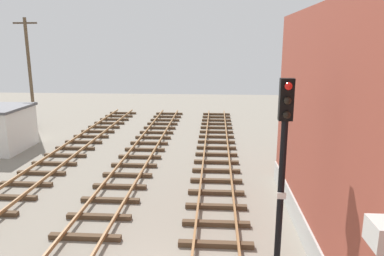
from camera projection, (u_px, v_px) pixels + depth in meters
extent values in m
cube|color=#4C3826|center=(216.00, 244.00, 11.91)|extent=(2.50, 0.24, 0.18)
cube|color=#4C3826|center=(216.00, 224.00, 13.29)|extent=(2.50, 0.24, 0.18)
cube|color=#4C3826|center=(216.00, 207.00, 14.68)|extent=(2.50, 0.24, 0.18)
cube|color=#4C3826|center=(216.00, 193.00, 16.07)|extent=(2.50, 0.24, 0.18)
cube|color=#4C3826|center=(216.00, 181.00, 17.45)|extent=(2.50, 0.24, 0.18)
cube|color=#4C3826|center=(216.00, 171.00, 18.84)|extent=(2.50, 0.24, 0.18)
cube|color=#4C3826|center=(216.00, 162.00, 20.23)|extent=(2.50, 0.24, 0.18)
cube|color=#4C3826|center=(216.00, 154.00, 21.61)|extent=(2.50, 0.24, 0.18)
cube|color=#4C3826|center=(216.00, 148.00, 23.00)|extent=(2.50, 0.24, 0.18)
cube|color=#4C3826|center=(216.00, 142.00, 24.39)|extent=(2.50, 0.24, 0.18)
cube|color=#4C3826|center=(216.00, 137.00, 25.77)|extent=(2.50, 0.24, 0.18)
cube|color=#4C3826|center=(216.00, 132.00, 27.16)|extent=(2.50, 0.24, 0.18)
cube|color=#4C3826|center=(216.00, 128.00, 28.54)|extent=(2.50, 0.24, 0.18)
cube|color=#4C3826|center=(216.00, 124.00, 29.93)|extent=(2.50, 0.24, 0.18)
cube|color=#4C3826|center=(216.00, 120.00, 31.32)|extent=(2.50, 0.24, 0.18)
cube|color=#4C3826|center=(216.00, 117.00, 32.70)|extent=(2.50, 0.24, 0.18)
cube|color=#4C3826|center=(216.00, 114.00, 34.09)|extent=(2.50, 0.24, 0.18)
cube|color=#4C3826|center=(85.00, 237.00, 12.36)|extent=(2.50, 0.24, 0.18)
cube|color=#4C3826|center=(99.00, 217.00, 13.82)|extent=(2.50, 0.24, 0.18)
cube|color=#4C3826|center=(110.00, 200.00, 15.29)|extent=(2.50, 0.24, 0.18)
cube|color=#4C3826|center=(120.00, 186.00, 16.75)|extent=(2.50, 0.24, 0.18)
cube|color=#4C3826|center=(127.00, 175.00, 18.22)|extent=(2.50, 0.24, 0.18)
cube|color=#4C3826|center=(134.00, 165.00, 19.68)|extent=(2.50, 0.24, 0.18)
cube|color=#4C3826|center=(140.00, 157.00, 21.15)|extent=(2.50, 0.24, 0.18)
cube|color=#4C3826|center=(145.00, 150.00, 22.62)|extent=(2.50, 0.24, 0.18)
cube|color=#4C3826|center=(149.00, 143.00, 24.08)|extent=(2.50, 0.24, 0.18)
cube|color=#4C3826|center=(153.00, 137.00, 25.55)|extent=(2.50, 0.24, 0.18)
cube|color=#4C3826|center=(157.00, 132.00, 27.01)|extent=(2.50, 0.24, 0.18)
cube|color=#4C3826|center=(160.00, 128.00, 28.48)|extent=(2.50, 0.24, 0.18)
cube|color=#4C3826|center=(162.00, 124.00, 29.94)|extent=(2.50, 0.24, 0.18)
cube|color=#4C3826|center=(165.00, 120.00, 31.41)|extent=(2.50, 0.24, 0.18)
cube|color=#4C3826|center=(167.00, 117.00, 32.88)|extent=(2.50, 0.24, 0.18)
cube|color=#4C3826|center=(169.00, 114.00, 34.34)|extent=(2.50, 0.24, 0.18)
cube|color=#4C3826|center=(8.00, 197.00, 15.58)|extent=(2.50, 0.24, 0.18)
cube|color=#4C3826|center=(26.00, 184.00, 17.04)|extent=(2.50, 0.24, 0.18)
cube|color=#4C3826|center=(41.00, 173.00, 18.51)|extent=(2.50, 0.24, 0.18)
cube|color=#4C3826|center=(54.00, 164.00, 19.97)|extent=(2.50, 0.24, 0.18)
cube|color=#4C3826|center=(65.00, 155.00, 21.44)|extent=(2.50, 0.24, 0.18)
cube|color=#4C3826|center=(75.00, 148.00, 22.91)|extent=(2.50, 0.24, 0.18)
cube|color=#4C3826|center=(84.00, 142.00, 24.37)|extent=(2.50, 0.24, 0.18)
cube|color=#4C3826|center=(91.00, 136.00, 25.84)|extent=(2.50, 0.24, 0.18)
cube|color=#4C3826|center=(98.00, 131.00, 27.30)|extent=(2.50, 0.24, 0.18)
cube|color=#4C3826|center=(104.00, 127.00, 28.77)|extent=(2.50, 0.24, 0.18)
cube|color=#4C3826|center=(109.00, 123.00, 30.23)|extent=(2.50, 0.24, 0.18)
cube|color=#4C3826|center=(114.00, 119.00, 31.70)|extent=(2.50, 0.24, 0.18)
cube|color=#4C3826|center=(119.00, 116.00, 33.17)|extent=(2.50, 0.24, 0.18)
cube|color=#4C3826|center=(123.00, 113.00, 34.63)|extent=(2.50, 0.24, 0.18)
cylinder|color=black|center=(280.00, 202.00, 9.97)|extent=(0.18, 0.18, 4.58)
cube|color=black|center=(286.00, 100.00, 9.33)|extent=(0.36, 0.24, 1.10)
sphere|color=red|center=(288.00, 86.00, 9.07)|extent=(0.20, 0.20, 0.20)
sphere|color=black|center=(288.00, 101.00, 9.16)|extent=(0.20, 0.20, 0.20)
sphere|color=black|center=(287.00, 115.00, 9.24)|extent=(0.20, 0.20, 0.20)
cube|color=white|center=(282.00, 196.00, 9.79)|extent=(0.24, 0.03, 0.18)
cube|color=silver|center=(384.00, 234.00, 5.95)|extent=(0.44, 0.60, 0.44)
cube|color=silver|center=(2.00, 130.00, 22.63)|extent=(2.80, 3.60, 2.60)
cube|color=black|center=(2.00, 120.00, 28.36)|extent=(4.20, 1.80, 0.80)
cube|color=#1E232D|center=(1.00, 111.00, 28.20)|extent=(2.31, 1.66, 0.64)
cylinder|color=black|center=(24.00, 123.00, 29.24)|extent=(0.64, 0.24, 0.64)
cylinder|color=black|center=(12.00, 128.00, 27.49)|extent=(0.64, 0.24, 0.64)
cylinder|color=brown|center=(30.00, 75.00, 27.42)|extent=(0.24, 0.24, 8.44)
cube|color=#4C3D2D|center=(25.00, 23.00, 26.56)|extent=(1.80, 0.12, 0.12)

